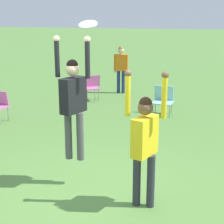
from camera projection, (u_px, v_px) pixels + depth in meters
name	position (u px, v px, depth m)	size (l,w,h in m)	color
ground_plane	(89.00, 194.00, 6.08)	(120.00, 120.00, 0.00)	#56843D
person_jumping	(73.00, 96.00, 6.08)	(0.62, 0.51, 2.06)	#4C4C51
person_defending	(145.00, 137.00, 5.45)	(0.63, 0.52, 2.08)	#2D2D38
frisbee	(88.00, 24.00, 5.32)	(0.27, 0.26, 0.12)	white
camping_chair_1	(92.00, 86.00, 12.42)	(0.67, 0.73, 0.82)	gray
camping_chair_3	(163.00, 99.00, 10.70)	(0.60, 0.64, 0.82)	gray
person_spectator_near	(121.00, 65.00, 13.37)	(0.54, 0.28, 1.69)	navy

